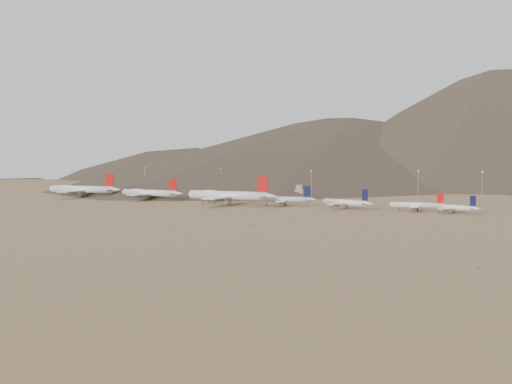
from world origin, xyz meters
The scene contains 16 objects.
ground centered at (0.00, 0.00, 0.00)m, with size 3000.00×3000.00×0.00m, color #A17E53.
mountain_ridge centered at (0.00, 900.00, 150.00)m, with size 4400.00×1000.00×300.00m.
widebody_west centered at (-147.50, 33.53, 7.65)m, with size 74.36×57.91×22.20m.
widebody_centre centered at (-72.25, 34.21, 6.52)m, with size 63.67×48.67×18.91m.
widebody_east centered at (14.32, 19.43, 7.87)m, with size 76.89×59.01×22.82m.
narrowbody_a centered at (54.91, 35.92, 4.99)m, with size 45.21×33.55×15.37m.
narrowbody_b centered at (106.11, 30.59, 4.84)m, with size 43.24×32.32×14.92m.
narrowbody_c centered at (155.82, 36.65, 4.36)m, with size 40.50×29.46×13.43m.
narrowbody_d centered at (180.78, 32.18, 4.06)m, with size 36.11×27.05×12.52m.
control_tower centered at (30.00, 120.00, 5.32)m, with size 8.00×8.00×12.00m.
mast_far_west centered at (-146.22, 123.47, 14.20)m, with size 2.00×0.60×25.70m.
mast_west centered at (-61.16, 133.89, 14.20)m, with size 2.00×0.60×25.70m.
mast_centre centered at (46.53, 106.08, 14.20)m, with size 2.00×0.60×25.70m.
mast_east centered at (130.11, 141.95, 14.20)m, with size 2.00×0.60×25.70m.
mast_far_east centered at (183.74, 131.75, 14.20)m, with size 2.00×0.60×25.70m.
desert_scrub centered at (10.90, -68.10, 0.33)m, with size 405.82×177.78×0.90m.
Camera 1 is at (262.53, -405.76, 39.87)m, focal length 45.00 mm.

